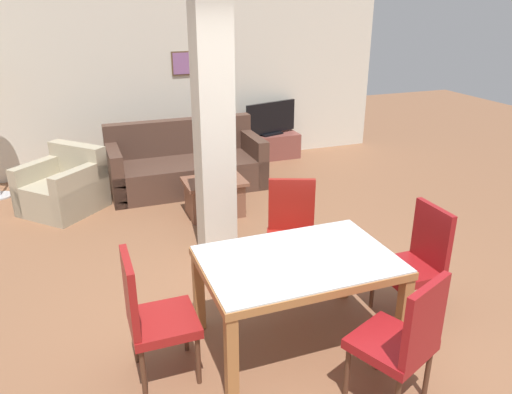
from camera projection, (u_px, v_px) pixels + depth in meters
name	position (u px, v px, depth m)	size (l,w,h in m)	color
ground_plane	(295.00, 340.00, 3.98)	(18.00, 18.00, 0.00)	brown
back_wall	(167.00, 80.00, 7.69)	(7.20, 0.09, 2.70)	beige
divider_pillar	(214.00, 130.00, 4.85)	(0.34, 0.34, 2.70)	beige
dining_table	(298.00, 276.00, 3.77)	(1.44, 0.96, 0.75)	#A16738
dining_chair_head_right	(417.00, 258.00, 4.14)	(0.46, 0.46, 0.98)	maroon
dining_chair_near_right	(403.00, 338.00, 3.18)	(0.60, 0.60, 0.98)	maroon
dining_chair_head_left	(151.00, 313.00, 3.43)	(0.46, 0.46, 0.98)	maroon
dining_chair_far_right	(292.00, 228.00, 4.68)	(0.60, 0.60, 0.98)	maroon
sofa	(186.00, 167.00, 7.09)	(2.13, 0.94, 0.92)	#4B3227
armchair	(64.00, 189.00, 6.33)	(1.18, 1.18, 0.80)	tan
coffee_table	(215.00, 197.00, 6.21)	(0.74, 0.53, 0.46)	brown
bottle	(214.00, 176.00, 5.97)	(0.08, 0.08, 0.26)	#194C23
tv_stand	(271.00, 146.00, 8.41)	(0.95, 0.40, 0.41)	brown
tv_screen	(271.00, 119.00, 8.23)	(0.94, 0.31, 0.54)	black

